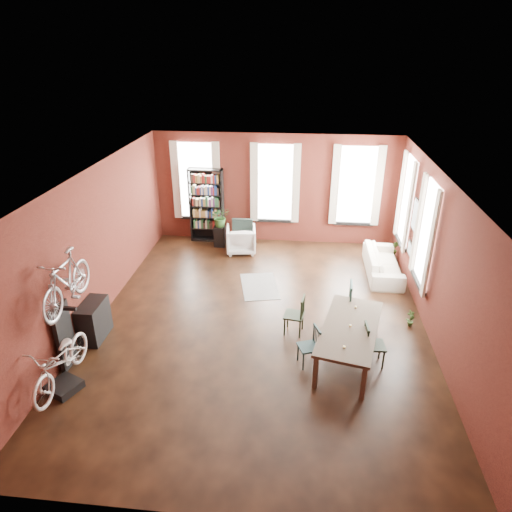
# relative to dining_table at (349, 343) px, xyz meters

# --- Properties ---
(room) EXTENTS (9.00, 9.04, 3.22)m
(room) POSITION_rel_dining_table_xyz_m (-1.54, 1.68, 1.77)
(room) COLOR black
(room) RESTS_ON ground
(dining_table) EXTENTS (1.44, 2.31, 0.73)m
(dining_table) POSITION_rel_dining_table_xyz_m (0.00, 0.00, 0.00)
(dining_table) COLOR #453729
(dining_table) RESTS_ON ground
(dining_chair_a) EXTENTS (0.46, 0.46, 0.78)m
(dining_chair_a) POSITION_rel_dining_table_xyz_m (-0.75, -0.23, 0.02)
(dining_chair_a) COLOR #193537
(dining_chair_a) RESTS_ON ground
(dining_chair_b) EXTENTS (0.45, 0.45, 0.85)m
(dining_chair_b) POSITION_rel_dining_table_xyz_m (-1.05, 0.76, 0.06)
(dining_chair_b) COLOR black
(dining_chair_b) RESTS_ON ground
(dining_chair_c) EXTENTS (0.42, 0.42, 0.85)m
(dining_chair_c) POSITION_rel_dining_table_xyz_m (0.46, -0.10, 0.06)
(dining_chair_c) COLOR black
(dining_chair_c) RESTS_ON ground
(dining_chair_d) EXTENTS (0.51, 0.51, 1.03)m
(dining_chair_d) POSITION_rel_dining_table_xyz_m (0.29, 1.09, 0.15)
(dining_chair_d) COLOR #1C3E3C
(dining_chair_d) RESTS_ON ground
(bookshelf) EXTENTS (1.00, 0.32, 2.20)m
(bookshelf) POSITION_rel_dining_table_xyz_m (-3.79, 5.37, 0.73)
(bookshelf) COLOR black
(bookshelf) RESTS_ON ground
(white_armchair) EXTENTS (0.91, 0.86, 0.83)m
(white_armchair) POSITION_rel_dining_table_xyz_m (-2.67, 4.62, 0.05)
(white_armchair) COLOR silver
(white_armchair) RESTS_ON ground
(cream_sofa) EXTENTS (0.61, 2.08, 0.81)m
(cream_sofa) POSITION_rel_dining_table_xyz_m (1.16, 3.67, 0.04)
(cream_sofa) COLOR beige
(cream_sofa) RESTS_ON ground
(striped_rug) EXTENTS (1.13, 1.52, 0.01)m
(striped_rug) POSITION_rel_dining_table_xyz_m (-1.94, 2.63, -0.36)
(striped_rug) COLOR black
(striped_rug) RESTS_ON ground
(bike_trainer) EXTENTS (0.65, 0.65, 0.14)m
(bike_trainer) POSITION_rel_dining_table_xyz_m (-4.96, -1.40, -0.30)
(bike_trainer) COLOR black
(bike_trainer) RESTS_ON ground
(bike_wall_rack) EXTENTS (0.16, 0.60, 1.30)m
(bike_wall_rack) POSITION_rel_dining_table_xyz_m (-5.19, -0.73, 0.28)
(bike_wall_rack) COLOR black
(bike_wall_rack) RESTS_ON ground
(console_table) EXTENTS (0.40, 0.80, 0.80)m
(console_table) POSITION_rel_dining_table_xyz_m (-5.07, 0.17, 0.03)
(console_table) COLOR black
(console_table) RESTS_ON ground
(plant_stand) EXTENTS (0.32, 0.32, 0.61)m
(plant_stand) POSITION_rel_dining_table_xyz_m (-3.35, 4.97, -0.06)
(plant_stand) COLOR black
(plant_stand) RESTS_ON ground
(plant_by_sofa) EXTENTS (0.34, 0.59, 0.25)m
(plant_by_sofa) POSITION_rel_dining_table_xyz_m (1.58, 4.60, -0.24)
(plant_by_sofa) COLOR #366127
(plant_by_sofa) RESTS_ON ground
(plant_small) EXTENTS (0.37, 0.42, 0.14)m
(plant_small) POSITION_rel_dining_table_xyz_m (1.41, 1.25, -0.30)
(plant_small) COLOR #2E4F1F
(plant_small) RESTS_ON ground
(bicycle_floor) EXTENTS (0.63, 0.93, 1.75)m
(bicycle_floor) POSITION_rel_dining_table_xyz_m (-4.93, -1.37, 0.65)
(bicycle_floor) COLOR beige
(bicycle_floor) RESTS_ON bike_trainer
(bicycle_hung) EXTENTS (0.47, 1.00, 1.66)m
(bicycle_hung) POSITION_rel_dining_table_xyz_m (-4.94, -0.73, 1.77)
(bicycle_hung) COLOR #A5A8AD
(bicycle_hung) RESTS_ON bike_wall_rack
(plant_on_stand) EXTENTS (0.72, 0.75, 0.46)m
(plant_on_stand) POSITION_rel_dining_table_xyz_m (-3.32, 4.99, 0.47)
(plant_on_stand) COLOR #2F5F26
(plant_on_stand) RESTS_ON plant_stand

